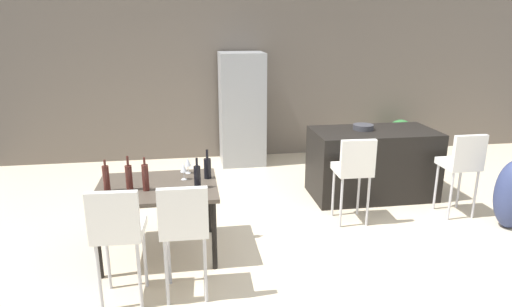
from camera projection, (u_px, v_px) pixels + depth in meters
ground_plane at (347, 227)px, 5.15m from camera, size 10.00×10.00×0.00m
back_wall at (290, 73)px, 7.70m from camera, size 10.00×0.12×2.90m
kitchen_island at (372, 163)px, 5.97m from camera, size 1.63×0.84×0.92m
bar_chair_left at (354, 167)px, 5.06m from camera, size 0.41×0.41×1.05m
bar_chair_middle at (462, 162)px, 5.26m from camera, size 0.40×0.40×1.05m
dining_table at (157, 192)px, 4.39m from camera, size 1.18×0.91×0.74m
dining_chair_near at (117, 228)px, 3.57m from camera, size 0.42×0.42×1.05m
dining_chair_far at (184, 223)px, 3.64m from camera, size 0.41×0.41×1.05m
wine_bottle_right at (106, 178)px, 4.18m from camera, size 0.06×0.06×0.32m
wine_bottle_near at (145, 177)px, 4.21m from camera, size 0.06×0.06×0.33m
wine_bottle_inner at (129, 177)px, 4.22m from camera, size 0.07×0.07×0.34m
wine_bottle_middle at (197, 177)px, 4.27m from camera, size 0.07×0.07×0.31m
wine_bottle_end at (207, 168)px, 4.55m from camera, size 0.08×0.08×0.31m
wine_glass_left at (184, 168)px, 4.50m from camera, size 0.07×0.07×0.17m
wine_glass_far at (188, 162)px, 4.69m from camera, size 0.07×0.07×0.17m
refrigerator at (242, 109)px, 7.30m from camera, size 0.72×0.68×1.84m
fruit_bowl at (363, 127)px, 5.87m from camera, size 0.27×0.27×0.07m
potted_plant at (400, 134)px, 7.86m from camera, size 0.45×0.45×0.64m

